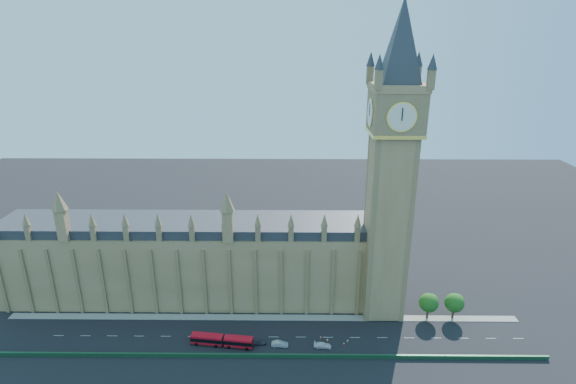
{
  "coord_description": "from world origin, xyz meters",
  "views": [
    {
      "loc": [
        9.34,
        -110.71,
        84.66
      ],
      "look_at": [
        8.11,
        10.0,
        41.98
      ],
      "focal_mm": 28.0,
      "sensor_mm": 36.0,
      "label": 1
    }
  ],
  "objects_px": {
    "red_bus": "(222,341)",
    "car_silver": "(280,344)",
    "car_grey": "(260,342)",
    "car_white": "(323,345)"
  },
  "relations": [
    {
      "from": "car_grey",
      "to": "car_white",
      "type": "relative_size",
      "value": 0.76
    },
    {
      "from": "red_bus",
      "to": "car_grey",
      "type": "bearing_deg",
      "value": 9.81
    },
    {
      "from": "car_silver",
      "to": "car_white",
      "type": "relative_size",
      "value": 0.97
    },
    {
      "from": "car_white",
      "to": "red_bus",
      "type": "bearing_deg",
      "value": 95.34
    },
    {
      "from": "car_silver",
      "to": "car_grey",
      "type": "bearing_deg",
      "value": 86.01
    },
    {
      "from": "car_grey",
      "to": "car_white",
      "type": "xyz_separation_m",
      "value": [
        18.11,
        -1.13,
        0.08
      ]
    },
    {
      "from": "red_bus",
      "to": "car_silver",
      "type": "height_order",
      "value": "red_bus"
    },
    {
      "from": "car_silver",
      "to": "car_white",
      "type": "height_order",
      "value": "car_silver"
    },
    {
      "from": "car_grey",
      "to": "car_silver",
      "type": "height_order",
      "value": "car_silver"
    },
    {
      "from": "red_bus",
      "to": "car_grey",
      "type": "height_order",
      "value": "red_bus"
    }
  ]
}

